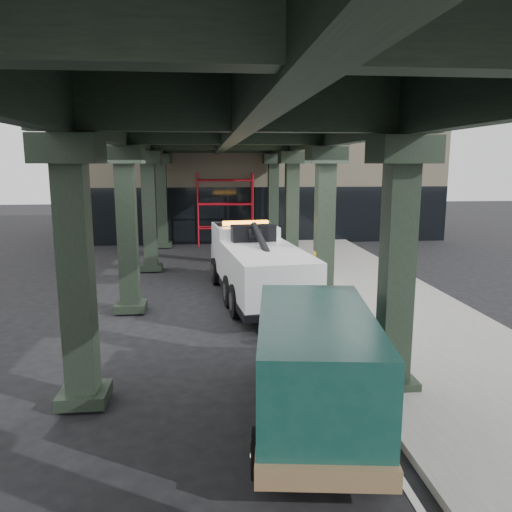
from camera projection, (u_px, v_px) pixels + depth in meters
ground at (246, 330)px, 13.72m from camera, size 90.00×90.00×0.00m
sidewalk at (380, 303)px, 16.11m from camera, size 5.00×40.00×0.15m
lane_stripe at (295, 307)px, 15.85m from camera, size 0.12×38.00×0.01m
viaduct at (227, 130)px, 14.65m from camera, size 7.40×32.00×6.40m
building at (252, 171)px, 32.76m from camera, size 22.00×10.00×8.00m
scaffolding at (225, 207)px, 27.67m from camera, size 3.08×0.88×4.00m
tow_truck at (255, 262)px, 16.78m from camera, size 3.03×8.02×2.57m
towed_van at (314, 362)px, 8.64m from camera, size 2.60×5.29×2.06m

